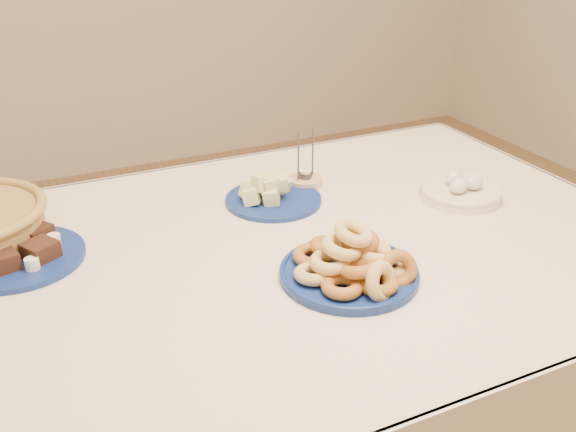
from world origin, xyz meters
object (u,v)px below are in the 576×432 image
at_px(donut_platter, 352,265).
at_px(egg_bowl, 461,191).
at_px(dining_table, 279,289).
at_px(brownie_plate, 18,254).
at_px(candle_holder, 305,180).
at_px(melon_plate, 270,193).

distance_m(donut_platter, egg_bowl, 0.49).
bearing_deg(dining_table, brownie_plate, 160.35).
bearing_deg(brownie_plate, candle_holder, 7.54).
bearing_deg(melon_plate, dining_table, -109.64).
xyz_separation_m(donut_platter, brownie_plate, (-0.59, 0.36, -0.02)).
distance_m(donut_platter, melon_plate, 0.39).
distance_m(dining_table, melon_plate, 0.27).
distance_m(donut_platter, brownie_plate, 0.69).
bearing_deg(candle_holder, egg_bowl, -37.42).
xyz_separation_m(dining_table, melon_plate, (0.08, 0.22, 0.13)).
xyz_separation_m(dining_table, donut_platter, (0.08, -0.17, 0.14)).
bearing_deg(egg_bowl, donut_platter, -154.35).
height_order(dining_table, candle_holder, candle_holder).
xyz_separation_m(brownie_plate, egg_bowl, (1.03, -0.15, 0.01)).
xyz_separation_m(dining_table, egg_bowl, (0.52, 0.04, 0.13)).
xyz_separation_m(dining_table, candle_holder, (0.21, 0.28, 0.12)).
height_order(melon_plate, egg_bowl, melon_plate).
height_order(melon_plate, candle_holder, candle_holder).
distance_m(melon_plate, egg_bowl, 0.48).
height_order(melon_plate, brownie_plate, melon_plate).
xyz_separation_m(melon_plate, candle_holder, (0.13, 0.06, -0.01)).
relative_size(candle_holder, egg_bowl, 0.62).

